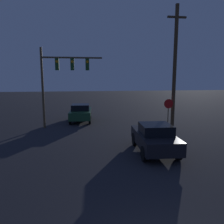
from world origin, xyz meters
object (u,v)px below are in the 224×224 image
at_px(stop_sign, 168,108).
at_px(traffic_signal_mast, 60,74).
at_px(car_far, 81,113).
at_px(car_near, 155,138).
at_px(utility_pole, 175,66).

bearing_deg(stop_sign, traffic_signal_mast, 168.37).
bearing_deg(stop_sign, car_far, 149.76).
xyz_separation_m(car_near, car_far, (-3.90, 8.97, 0.00)).
height_order(car_far, utility_pole, utility_pole).
bearing_deg(stop_sign, car_near, -119.05).
bearing_deg(car_near, car_far, 116.48).
height_order(traffic_signal_mast, utility_pole, utility_pole).
xyz_separation_m(car_near, stop_sign, (2.81, 5.06, 0.82)).
height_order(traffic_signal_mast, stop_sign, traffic_signal_mast).
bearing_deg(utility_pole, car_far, 154.30).
bearing_deg(utility_pole, stop_sign, -142.57).
height_order(car_near, car_far, same).
bearing_deg(car_near, stop_sign, 63.95).
distance_m(car_far, utility_pole, 8.99).
bearing_deg(traffic_signal_mast, stop_sign, -11.63).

